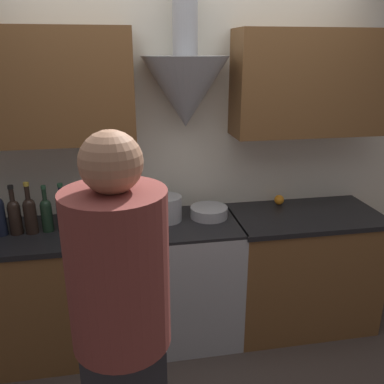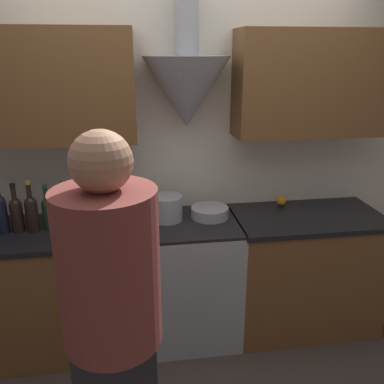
{
  "view_description": "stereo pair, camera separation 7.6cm",
  "coord_description": "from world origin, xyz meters",
  "px_view_note": "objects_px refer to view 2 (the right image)",
  "views": [
    {
      "loc": [
        -0.43,
        -2.22,
        2.01
      ],
      "look_at": [
        0.0,
        0.21,
        1.15
      ],
      "focal_mm": 38.0,
      "sensor_mm": 36.0,
      "label": 1
    },
    {
      "loc": [
        -0.36,
        -2.23,
        2.01
      ],
      "look_at": [
        0.0,
        0.21,
        1.15
      ],
      "focal_mm": 38.0,
      "sensor_mm": 36.0,
      "label": 2
    }
  ],
  "objects_px": {
    "wine_bottle_6": "(64,210)",
    "orange_fruit": "(281,201)",
    "wine_bottle_4": "(32,212)",
    "person_foreground_left": "(114,331)",
    "wine_bottle_8": "(95,208)",
    "stock_pot": "(167,208)",
    "wine_bottle_3": "(16,213)",
    "wine_bottle_7": "(82,210)",
    "wine_bottle_5": "(48,211)",
    "stove_range": "(190,278)",
    "mixing_bowl": "(210,212)",
    "wine_bottle_2": "(1,212)"
  },
  "relations": [
    {
      "from": "wine_bottle_6",
      "to": "orange_fruit",
      "type": "bearing_deg",
      "value": 7.37
    },
    {
      "from": "wine_bottle_4",
      "to": "person_foreground_left",
      "type": "height_order",
      "value": "person_foreground_left"
    },
    {
      "from": "wine_bottle_8",
      "to": "stock_pot",
      "type": "xyz_separation_m",
      "value": [
        0.48,
        0.06,
        -0.05
      ]
    },
    {
      "from": "orange_fruit",
      "to": "wine_bottle_3",
      "type": "bearing_deg",
      "value": -173.87
    },
    {
      "from": "wine_bottle_7",
      "to": "wine_bottle_5",
      "type": "bearing_deg",
      "value": 178.94
    },
    {
      "from": "stock_pot",
      "to": "person_foreground_left",
      "type": "relative_size",
      "value": 0.12
    },
    {
      "from": "stove_range",
      "to": "wine_bottle_5",
      "type": "relative_size",
      "value": 2.91
    },
    {
      "from": "stove_range",
      "to": "mixing_bowl",
      "type": "bearing_deg",
      "value": 20.76
    },
    {
      "from": "wine_bottle_4",
      "to": "stock_pot",
      "type": "distance_m",
      "value": 0.88
    },
    {
      "from": "wine_bottle_8",
      "to": "person_foreground_left",
      "type": "relative_size",
      "value": 0.19
    },
    {
      "from": "mixing_bowl",
      "to": "orange_fruit",
      "type": "distance_m",
      "value": 0.6
    },
    {
      "from": "person_foreground_left",
      "to": "orange_fruit",
      "type": "bearing_deg",
      "value": 49.35
    },
    {
      "from": "stove_range",
      "to": "wine_bottle_4",
      "type": "bearing_deg",
      "value": 179.98
    },
    {
      "from": "wine_bottle_3",
      "to": "stock_pot",
      "type": "distance_m",
      "value": 0.97
    },
    {
      "from": "wine_bottle_4",
      "to": "stock_pot",
      "type": "xyz_separation_m",
      "value": [
        0.88,
        0.05,
        -0.05
      ]
    },
    {
      "from": "wine_bottle_3",
      "to": "person_foreground_left",
      "type": "height_order",
      "value": "person_foreground_left"
    },
    {
      "from": "stove_range",
      "to": "mixing_bowl",
      "type": "xyz_separation_m",
      "value": [
        0.15,
        0.06,
        0.48
      ]
    },
    {
      "from": "stove_range",
      "to": "stock_pot",
      "type": "relative_size",
      "value": 4.33
    },
    {
      "from": "stove_range",
      "to": "wine_bottle_4",
      "type": "relative_size",
      "value": 2.66
    },
    {
      "from": "mixing_bowl",
      "to": "wine_bottle_6",
      "type": "bearing_deg",
      "value": -176.89
    },
    {
      "from": "wine_bottle_4",
      "to": "wine_bottle_8",
      "type": "height_order",
      "value": "wine_bottle_4"
    },
    {
      "from": "stove_range",
      "to": "wine_bottle_2",
      "type": "relative_size",
      "value": 2.59
    },
    {
      "from": "wine_bottle_4",
      "to": "wine_bottle_8",
      "type": "xyz_separation_m",
      "value": [
        0.4,
        -0.0,
        0.0
      ]
    },
    {
      "from": "wine_bottle_2",
      "to": "wine_bottle_4",
      "type": "relative_size",
      "value": 1.02
    },
    {
      "from": "wine_bottle_7",
      "to": "orange_fruit",
      "type": "relative_size",
      "value": 4.29
    },
    {
      "from": "wine_bottle_2",
      "to": "wine_bottle_7",
      "type": "distance_m",
      "value": 0.5
    },
    {
      "from": "wine_bottle_5",
      "to": "stove_range",
      "type": "bearing_deg",
      "value": -0.94
    },
    {
      "from": "wine_bottle_2",
      "to": "wine_bottle_4",
      "type": "distance_m",
      "value": 0.19
    },
    {
      "from": "wine_bottle_4",
      "to": "wine_bottle_7",
      "type": "distance_m",
      "value": 0.31
    },
    {
      "from": "stove_range",
      "to": "mixing_bowl",
      "type": "height_order",
      "value": "mixing_bowl"
    },
    {
      "from": "stove_range",
      "to": "wine_bottle_3",
      "type": "distance_m",
      "value": 1.26
    },
    {
      "from": "wine_bottle_8",
      "to": "orange_fruit",
      "type": "bearing_deg",
      "value": 8.69
    },
    {
      "from": "person_foreground_left",
      "to": "wine_bottle_3",
      "type": "bearing_deg",
      "value": 118.54
    },
    {
      "from": "wine_bottle_3",
      "to": "person_foreground_left",
      "type": "xyz_separation_m",
      "value": [
        0.65,
        -1.2,
        -0.06
      ]
    },
    {
      "from": "orange_fruit",
      "to": "mixing_bowl",
      "type": "bearing_deg",
      "value": -165.64
    },
    {
      "from": "wine_bottle_2",
      "to": "person_foreground_left",
      "type": "bearing_deg",
      "value": -58.13
    },
    {
      "from": "wine_bottle_2",
      "to": "mixing_bowl",
      "type": "distance_m",
      "value": 1.37
    },
    {
      "from": "person_foreground_left",
      "to": "stove_range",
      "type": "bearing_deg",
      "value": 68.48
    },
    {
      "from": "wine_bottle_4",
      "to": "person_foreground_left",
      "type": "relative_size",
      "value": 0.19
    },
    {
      "from": "wine_bottle_7",
      "to": "person_foreground_left",
      "type": "relative_size",
      "value": 0.18
    },
    {
      "from": "stove_range",
      "to": "orange_fruit",
      "type": "relative_size",
      "value": 12.22
    },
    {
      "from": "mixing_bowl",
      "to": "wine_bottle_3",
      "type": "bearing_deg",
      "value": -177.72
    },
    {
      "from": "wine_bottle_2",
      "to": "wine_bottle_3",
      "type": "relative_size",
      "value": 1.07
    },
    {
      "from": "wine_bottle_3",
      "to": "wine_bottle_6",
      "type": "xyz_separation_m",
      "value": [
        0.29,
        -0.0,
        0.0
      ]
    },
    {
      "from": "stock_pot",
      "to": "orange_fruit",
      "type": "height_order",
      "value": "stock_pot"
    },
    {
      "from": "stock_pot",
      "to": "wine_bottle_7",
      "type": "bearing_deg",
      "value": -175.74
    },
    {
      "from": "wine_bottle_6",
      "to": "mixing_bowl",
      "type": "bearing_deg",
      "value": 3.11
    },
    {
      "from": "stove_range",
      "to": "wine_bottle_2",
      "type": "height_order",
      "value": "wine_bottle_2"
    },
    {
      "from": "wine_bottle_2",
      "to": "wine_bottle_7",
      "type": "bearing_deg",
      "value": 0.92
    },
    {
      "from": "wine_bottle_3",
      "to": "wine_bottle_5",
      "type": "bearing_deg",
      "value": 2.66
    }
  ]
}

